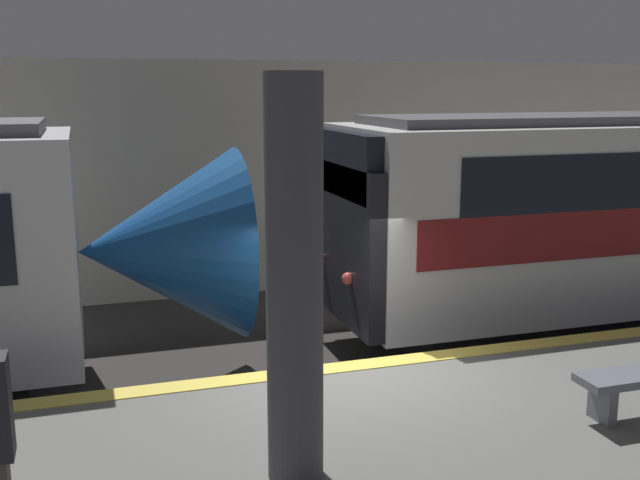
{
  "coord_description": "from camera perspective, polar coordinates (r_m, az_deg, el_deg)",
  "views": [
    {
      "loc": [
        -2.78,
        -7.79,
        4.23
      ],
      "look_at": [
        0.04,
        1.05,
        2.3
      ],
      "focal_mm": 42.0,
      "sensor_mm": 36.0,
      "label": 1
    }
  ],
  "objects": [
    {
      "name": "station_rear_barrier",
      "position": [
        15.22,
        -7.08,
        4.58
      ],
      "size": [
        50.0,
        0.15,
        4.72
      ],
      "color": "#B2AD9E",
      "rests_on": "ground"
    },
    {
      "name": "support_pillar_near",
      "position": [
        5.89,
        -1.95,
        -3.39
      ],
      "size": [
        0.46,
        0.46,
        3.28
      ],
      "color": "#47474C",
      "rests_on": "platform"
    },
    {
      "name": "ground_plane",
      "position": [
        9.29,
        1.79,
        -15.36
      ],
      "size": [
        120.0,
        120.0,
        0.0
      ],
      "primitive_type": "plane",
      "color": "#33302D"
    }
  ]
}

